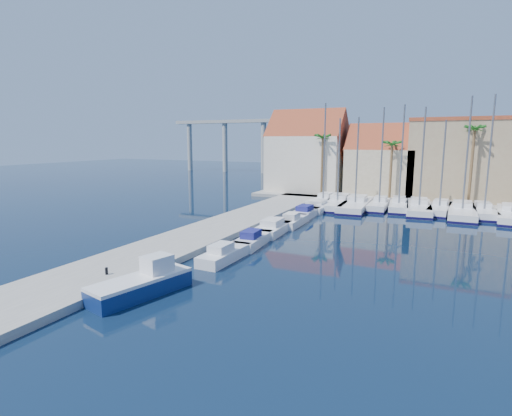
# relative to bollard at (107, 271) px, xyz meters

# --- Properties ---
(ground) EXTENTS (260.00, 260.00, 0.00)m
(ground) POSITION_rel_bollard_xyz_m (7.90, -0.72, -0.73)
(ground) COLOR black
(ground) RESTS_ON ground
(quay_west) EXTENTS (6.00, 77.00, 0.50)m
(quay_west) POSITION_rel_bollard_xyz_m (-1.10, 12.78, -0.48)
(quay_west) COLOR gray
(quay_west) RESTS_ON ground
(shore_north) EXTENTS (54.00, 16.00, 0.50)m
(shore_north) POSITION_rel_bollard_xyz_m (17.90, 47.28, -0.48)
(shore_north) COLOR gray
(shore_north) RESTS_ON ground
(bollard) EXTENTS (0.18, 0.18, 0.45)m
(bollard) POSITION_rel_bollard_xyz_m (0.00, 0.00, 0.00)
(bollard) COLOR black
(bollard) RESTS_ON quay_west
(fishing_boat) EXTENTS (3.41, 6.39, 2.13)m
(fishing_boat) POSITION_rel_bollard_xyz_m (3.52, -0.61, -0.02)
(fishing_boat) COLOR navy
(fishing_boat) RESTS_ON ground
(motorboat_west_0) EXTENTS (1.86, 5.54, 1.40)m
(motorboat_west_0) POSITION_rel_bollard_xyz_m (4.44, 7.24, -0.22)
(motorboat_west_0) COLOR white
(motorboat_west_0) RESTS_ON ground
(motorboat_west_1) EXTENTS (2.22, 5.71, 1.40)m
(motorboat_west_1) POSITION_rel_bollard_xyz_m (4.43, 12.16, -0.22)
(motorboat_west_1) COLOR white
(motorboat_west_1) RESTS_ON ground
(motorboat_west_2) EXTENTS (2.64, 7.29, 1.40)m
(motorboat_west_2) POSITION_rel_bollard_xyz_m (4.14, 17.59, -0.22)
(motorboat_west_2) COLOR white
(motorboat_west_2) RESTS_ON ground
(motorboat_west_3) EXTENTS (1.96, 5.76, 1.40)m
(motorboat_west_3) POSITION_rel_bollard_xyz_m (4.72, 21.24, -0.22)
(motorboat_west_3) COLOR white
(motorboat_west_3) RESTS_ON ground
(motorboat_west_4) EXTENTS (2.17, 6.57, 1.40)m
(motorboat_west_4) POSITION_rel_bollard_xyz_m (4.35, 26.71, -0.22)
(motorboat_west_4) COLOR white
(motorboat_west_4) RESTS_ON ground
(motorboat_west_5) EXTENTS (2.59, 7.41, 1.40)m
(motorboat_west_5) POSITION_rel_bollard_xyz_m (4.64, 31.30, -0.22)
(motorboat_west_5) COLOR white
(motorboat_west_5) RESTS_ON ground
(sailboat_0) EXTENTS (2.74, 8.95, 13.76)m
(sailboat_0) POSITION_rel_bollard_xyz_m (3.91, 35.83, -0.10)
(sailboat_0) COLOR white
(sailboat_0) RESTS_ON ground
(sailboat_1) EXTENTS (3.54, 11.79, 11.71)m
(sailboat_1) POSITION_rel_bollard_xyz_m (6.11, 35.12, -0.17)
(sailboat_1) COLOR white
(sailboat_1) RESTS_ON ground
(sailboat_2) EXTENTS (3.70, 12.11, 11.78)m
(sailboat_2) POSITION_rel_bollard_xyz_m (8.59, 34.56, -0.17)
(sailboat_2) COLOR white
(sailboat_2) RESTS_ON ground
(sailboat_3) EXTENTS (2.27, 8.26, 12.95)m
(sailboat_3) POSITION_rel_bollard_xyz_m (11.44, 35.57, -0.10)
(sailboat_3) COLOR white
(sailboat_3) RESTS_ON ground
(sailboat_4) EXTENTS (3.06, 8.88, 13.25)m
(sailboat_4) POSITION_rel_bollard_xyz_m (13.76, 36.05, -0.10)
(sailboat_4) COLOR white
(sailboat_4) RESTS_ON ground
(sailboat_5) EXTENTS (3.71, 11.07, 12.84)m
(sailboat_5) POSITION_rel_bollard_xyz_m (16.21, 35.49, -0.15)
(sailboat_5) COLOR white
(sailboat_5) RESTS_ON ground
(sailboat_6) EXTENTS (3.00, 8.70, 11.28)m
(sailboat_6) POSITION_rel_bollard_xyz_m (18.61, 35.74, -0.13)
(sailboat_6) COLOR white
(sailboat_6) RESTS_ON ground
(sailboat_7) EXTENTS (3.15, 11.35, 13.84)m
(sailboat_7) POSITION_rel_bollard_xyz_m (21.03, 34.93, -0.14)
(sailboat_7) COLOR white
(sailboat_7) RESTS_ON ground
(sailboat_8) EXTENTS (2.87, 8.78, 14.01)m
(sailboat_8) POSITION_rel_bollard_xyz_m (23.31, 35.76, -0.09)
(sailboat_8) COLOR white
(sailboat_8) RESTS_ON ground
(sailboat_9) EXTENTS (3.82, 11.21, 14.05)m
(sailboat_9) POSITION_rel_bollard_xyz_m (26.06, 34.93, -0.14)
(sailboat_9) COLOR white
(sailboat_9) RESTS_ON ground
(building_0) EXTENTS (12.30, 9.00, 13.50)m
(building_0) POSITION_rel_bollard_xyz_m (-2.10, 46.28, 5.80)
(building_0) COLOR beige
(building_0) RESTS_ON shore_north
(building_1) EXTENTS (10.30, 8.00, 11.00)m
(building_1) POSITION_rel_bollard_xyz_m (9.90, 46.28, 4.57)
(building_1) COLOR tan
(building_1) RESTS_ON shore_north
(building_2) EXTENTS (14.20, 10.20, 11.50)m
(building_2) POSITION_rel_bollard_xyz_m (20.90, 47.28, 5.53)
(building_2) COLOR tan
(building_2) RESTS_ON shore_north
(palm_0) EXTENTS (2.60, 2.60, 10.15)m
(palm_0) POSITION_rel_bollard_xyz_m (1.90, 41.28, 8.35)
(palm_0) COLOR brown
(palm_0) RESTS_ON shore_north
(palm_1) EXTENTS (2.60, 2.60, 9.15)m
(palm_1) POSITION_rel_bollard_xyz_m (11.90, 41.28, 7.41)
(palm_1) COLOR brown
(palm_1) RESTS_ON shore_north
(palm_2) EXTENTS (2.60, 2.60, 11.15)m
(palm_2) POSITION_rel_bollard_xyz_m (21.90, 41.28, 9.29)
(palm_2) COLOR brown
(palm_2) RESTS_ON shore_north
(viaduct) EXTENTS (48.00, 2.20, 14.45)m
(viaduct) POSITION_rel_bollard_xyz_m (-31.17, 81.28, 9.52)
(viaduct) COLOR #9E9E99
(viaduct) RESTS_ON ground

